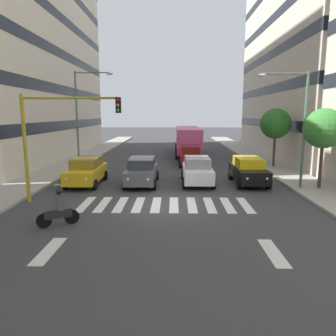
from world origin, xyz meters
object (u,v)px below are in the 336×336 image
object	(u,v)px
car_3	(87,171)
car_2	(142,171)
street_tree_0	(324,129)
bus_behind_traffic	(188,138)
street_tree_1	(276,124)
street_lamp_right	(82,108)
car_1	(197,170)
car_row2_0	(190,155)
street_lamp_left	(297,117)
traffic_light_gantry	(53,130)
car_0	(248,170)
motorcycle_with_rider	(59,211)

from	to	relation	value
car_3	car_2	bearing A→B (deg)	-179.57
street_tree_0	bus_behind_traffic	bearing A→B (deg)	-66.55
street_tree_1	street_lamp_right	bearing A→B (deg)	-4.80
bus_behind_traffic	car_1	bearing A→B (deg)	90.00
street_lamp_right	street_tree_0	xyz separation A→B (m)	(-16.73, 9.20, -1.35)
bus_behind_traffic	car_row2_0	bearing A→B (deg)	89.40
car_1	street_lamp_left	distance (m)	6.78
street_tree_1	car_1	bearing A→B (deg)	41.76
traffic_light_gantry	street_tree_0	size ratio (longest dim) A/B	1.17
car_1	car_2	size ratio (longest dim) A/B	1.00
car_1	car_3	distance (m)	7.20
car_row2_0	bus_behind_traffic	size ratio (longest dim) A/B	0.42
traffic_light_gantry	street_lamp_right	world-z (taller)	street_lamp_right
car_3	traffic_light_gantry	bearing A→B (deg)	84.51
bus_behind_traffic	traffic_light_gantry	world-z (taller)	traffic_light_gantry
car_2	bus_behind_traffic	distance (m)	15.67
car_1	car_2	xyz separation A→B (m)	(3.60, 0.33, 0.00)
car_0	car_row2_0	size ratio (longest dim) A/B	1.00
street_lamp_left	car_2	bearing A→B (deg)	-7.62
bus_behind_traffic	street_lamp_right	bearing A→B (deg)	37.71
car_row2_0	street_lamp_right	distance (m)	10.33
street_tree_1	car_3	bearing A→B (deg)	24.78
car_3	street_lamp_right	world-z (taller)	street_lamp_right
car_0	car_3	xyz separation A→B (m)	(10.53, 0.36, 0.00)
car_2	street_lamp_left	world-z (taller)	street_lamp_left
car_1	street_tree_0	xyz separation A→B (m)	(-7.19, 1.69, 2.79)
car_2	motorcycle_with_rider	bearing A→B (deg)	71.22
car_3	car_1	bearing A→B (deg)	-177.15
street_tree_0	car_3	bearing A→B (deg)	-5.28
car_1	street_tree_0	bearing A→B (deg)	166.79
car_2	bus_behind_traffic	world-z (taller)	bus_behind_traffic
car_0	car_3	size ratio (longest dim) A/B	1.00
car_2	motorcycle_with_rider	distance (m)	8.15
car_row2_0	bus_behind_traffic	bearing A→B (deg)	-90.60
car_2	car_3	xyz separation A→B (m)	(3.59, 0.03, 0.00)
car_0	bus_behind_traffic	world-z (taller)	bus_behind_traffic
bus_behind_traffic	traffic_light_gantry	bearing A→B (deg)	68.68
car_2	street_lamp_right	bearing A→B (deg)	-52.88
car_2	bus_behind_traffic	bearing A→B (deg)	-103.33
street_lamp_right	car_3	bearing A→B (deg)	106.61
car_row2_0	street_lamp_left	bearing A→B (deg)	122.46
bus_behind_traffic	motorcycle_with_rider	size ratio (longest dim) A/B	6.69
street_lamp_left	street_lamp_right	world-z (taller)	street_lamp_right
car_1	street_tree_0	distance (m)	7.90
car_1	car_0	bearing A→B (deg)	-179.92
car_0	street_lamp_right	distance (m)	15.47
car_1	motorcycle_with_rider	xyz separation A→B (m)	(6.23, 8.05, -0.24)
street_lamp_left	bus_behind_traffic	bearing A→B (deg)	-71.13
bus_behind_traffic	street_lamp_left	size ratio (longest dim) A/B	1.55
car_0	car_row2_0	world-z (taller)	same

